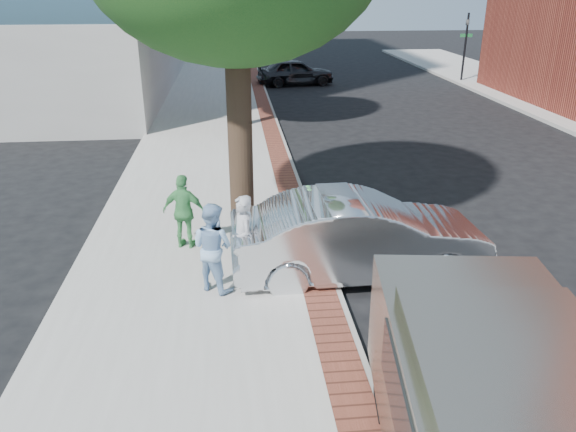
{
  "coord_description": "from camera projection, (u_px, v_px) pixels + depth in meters",
  "views": [
    {
      "loc": [
        -0.76,
        -9.7,
        5.3
      ],
      "look_at": [
        0.24,
        0.11,
        1.2
      ],
      "focal_mm": 35.0,
      "sensor_mm": 36.0,
      "label": 1
    }
  ],
  "objects": [
    {
      "name": "curb",
      "position": [
        288.0,
        155.0,
        18.43
      ],
      "size": [
        0.1,
        60.0,
        0.15
      ],
      "primitive_type": "cube",
      "color": "gray",
      "rests_on": "ground"
    },
    {
      "name": "brick_strip",
      "position": [
        278.0,
        153.0,
        18.37
      ],
      "size": [
        0.6,
        60.0,
        0.01
      ],
      "primitive_type": "cube",
      "color": "brown",
      "rests_on": "sidewalk"
    },
    {
      "name": "ground",
      "position": [
        277.0,
        275.0,
        11.01
      ],
      "size": [
        120.0,
        120.0,
        0.0
      ],
      "primitive_type": "plane",
      "color": "black",
      "rests_on": "ground"
    },
    {
      "name": "bg_car",
      "position": [
        295.0,
        72.0,
        31.3
      ],
      "size": [
        4.43,
        2.25,
        1.45
      ],
      "primitive_type": "imported",
      "rotation": [
        0.0,
        0.0,
        1.7
      ],
      "color": "black",
      "rests_on": "ground"
    },
    {
      "name": "person_officer",
      "position": [
        213.0,
        247.0,
        9.94
      ],
      "size": [
        1.02,
        0.98,
        1.65
      ],
      "primitive_type": "imported",
      "rotation": [
        0.0,
        0.0,
        2.49
      ],
      "color": "#8BB0D6",
      "rests_on": "sidewalk"
    },
    {
      "name": "signal_near",
      "position": [
        260.0,
        44.0,
        30.44
      ],
      "size": [
        0.7,
        0.15,
        3.8
      ],
      "color": "black",
      "rests_on": "ground"
    },
    {
      "name": "signal_far",
      "position": [
        466.0,
        42.0,
        31.52
      ],
      "size": [
        0.7,
        0.15,
        3.8
      ],
      "color": "black",
      "rests_on": "ground"
    },
    {
      "name": "person_green",
      "position": [
        184.0,
        212.0,
        11.56
      ],
      "size": [
        1.0,
        0.63,
        1.58
      ],
      "primitive_type": "imported",
      "rotation": [
        0.0,
        0.0,
        2.85
      ],
      "color": "#479C55",
      "rests_on": "sidewalk"
    },
    {
      "name": "parking_meter",
      "position": [
        308.0,
        207.0,
        11.1
      ],
      "size": [
        0.12,
        0.32,
        1.47
      ],
      "color": "gray",
      "rests_on": "sidewalk"
    },
    {
      "name": "person_gray",
      "position": [
        243.0,
        241.0,
        10.12
      ],
      "size": [
        0.55,
        0.7,
        1.7
      ],
      "primitive_type": "imported",
      "rotation": [
        0.0,
        0.0,
        -1.32
      ],
      "color": "#A5A5AA",
      "rests_on": "sidewalk"
    },
    {
      "name": "sidewalk",
      "position": [
        210.0,
        157.0,
        18.19
      ],
      "size": [
        5.0,
        60.0,
        0.15
      ],
      "primitive_type": "cube",
      "color": "#9E9991",
      "rests_on": "ground"
    },
    {
      "name": "sedan_silver",
      "position": [
        360.0,
        237.0,
        10.72
      ],
      "size": [
        4.99,
        1.87,
        1.63
      ],
      "primitive_type": "imported",
      "rotation": [
        0.0,
        0.0,
        1.6
      ],
      "color": "silver",
      "rests_on": "ground"
    }
  ]
}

